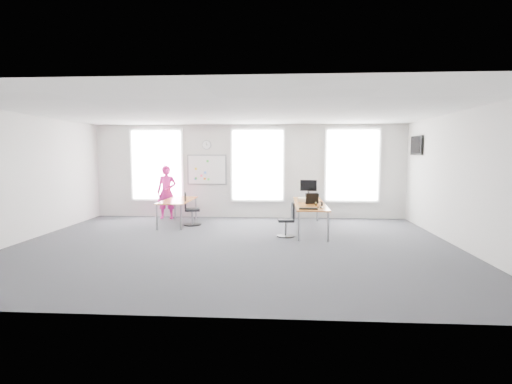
# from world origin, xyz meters

# --- Properties ---
(floor) EXTENTS (10.00, 10.00, 0.00)m
(floor) POSITION_xyz_m (0.00, 0.00, 0.00)
(floor) COLOR #2C2C32
(floor) RESTS_ON ground
(ceiling) EXTENTS (10.00, 10.00, 0.00)m
(ceiling) POSITION_xyz_m (0.00, 0.00, 3.00)
(ceiling) COLOR white
(ceiling) RESTS_ON ground
(wall_back) EXTENTS (10.00, 0.00, 10.00)m
(wall_back) POSITION_xyz_m (0.00, 4.00, 1.50)
(wall_back) COLOR silver
(wall_back) RESTS_ON ground
(wall_front) EXTENTS (10.00, 0.00, 10.00)m
(wall_front) POSITION_xyz_m (0.00, -4.00, 1.50)
(wall_front) COLOR silver
(wall_front) RESTS_ON ground
(wall_left) EXTENTS (0.00, 10.00, 10.00)m
(wall_left) POSITION_xyz_m (-5.00, 0.00, 1.50)
(wall_left) COLOR silver
(wall_left) RESTS_ON ground
(wall_right) EXTENTS (0.00, 10.00, 10.00)m
(wall_right) POSITION_xyz_m (5.00, 0.00, 1.50)
(wall_right) COLOR silver
(wall_right) RESTS_ON ground
(window_left) EXTENTS (1.60, 0.06, 2.20)m
(window_left) POSITION_xyz_m (-3.00, 3.97, 1.70)
(window_left) COLOR white
(window_left) RESTS_ON wall_back
(window_mid) EXTENTS (1.60, 0.06, 2.20)m
(window_mid) POSITION_xyz_m (0.30, 3.97, 1.70)
(window_mid) COLOR white
(window_mid) RESTS_ON wall_back
(window_right) EXTENTS (1.60, 0.06, 2.20)m
(window_right) POSITION_xyz_m (3.30, 3.97, 1.70)
(window_right) COLOR white
(window_right) RESTS_ON wall_back
(desk_right) EXTENTS (0.81, 3.03, 0.74)m
(desk_right) POSITION_xyz_m (1.83, 1.98, 0.69)
(desk_right) COLOR #C28835
(desk_right) RESTS_ON ground
(desk_left) EXTENTS (0.79, 1.97, 0.72)m
(desk_left) POSITION_xyz_m (-1.97, 2.61, 0.66)
(desk_left) COLOR #C28835
(desk_left) RESTS_ON ground
(chair_right) EXTENTS (0.45, 0.45, 0.85)m
(chair_right) POSITION_xyz_m (1.24, 1.05, 0.37)
(chair_right) COLOR black
(chair_right) RESTS_ON ground
(chair_left) EXTENTS (0.52, 0.52, 0.94)m
(chair_left) POSITION_xyz_m (-1.56, 2.46, 0.41)
(chair_left) COLOR black
(chair_left) RESTS_ON ground
(person) EXTENTS (0.63, 0.41, 1.70)m
(person) POSITION_xyz_m (-2.58, 3.59, 0.85)
(person) COLOR #DC1E89
(person) RESTS_ON ground
(whiteboard) EXTENTS (1.20, 0.03, 0.90)m
(whiteboard) POSITION_xyz_m (-1.35, 3.97, 1.55)
(whiteboard) COLOR white
(whiteboard) RESTS_ON wall_back
(wall_clock) EXTENTS (0.30, 0.04, 0.30)m
(wall_clock) POSITION_xyz_m (-1.35, 3.97, 2.35)
(wall_clock) COLOR gray
(wall_clock) RESTS_ON wall_back
(tv) EXTENTS (0.06, 0.90, 0.55)m
(tv) POSITION_xyz_m (4.95, 3.00, 2.30)
(tv) COLOR black
(tv) RESTS_ON wall_right
(keyboard) EXTENTS (0.46, 0.19, 0.02)m
(keyboard) POSITION_xyz_m (1.72, 0.74, 0.75)
(keyboard) COLOR black
(keyboard) RESTS_ON desk_right
(mouse) EXTENTS (0.09, 0.13, 0.04)m
(mouse) POSITION_xyz_m (2.04, 0.91, 0.76)
(mouse) COLOR black
(mouse) RESTS_ON desk_right
(lens_cap) EXTENTS (0.08, 0.08, 0.01)m
(lens_cap) POSITION_xyz_m (1.99, 1.07, 0.74)
(lens_cap) COLOR black
(lens_cap) RESTS_ON desk_right
(headphones) EXTENTS (0.20, 0.11, 0.12)m
(headphones) POSITION_xyz_m (2.02, 1.36, 0.79)
(headphones) COLOR black
(headphones) RESTS_ON desk_right
(laptop_sleeve) EXTENTS (0.37, 0.30, 0.29)m
(laptop_sleeve) POSITION_xyz_m (1.88, 1.73, 0.88)
(laptop_sleeve) COLOR black
(laptop_sleeve) RESTS_ON desk_right
(paper_stack) EXTENTS (0.34, 0.28, 0.11)m
(paper_stack) POSITION_xyz_m (1.68, 2.24, 0.79)
(paper_stack) COLOR beige
(paper_stack) RESTS_ON desk_right
(monitor) EXTENTS (0.49, 0.20, 0.55)m
(monitor) POSITION_xyz_m (1.87, 3.08, 1.07)
(monitor) COLOR black
(monitor) RESTS_ON desk_right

